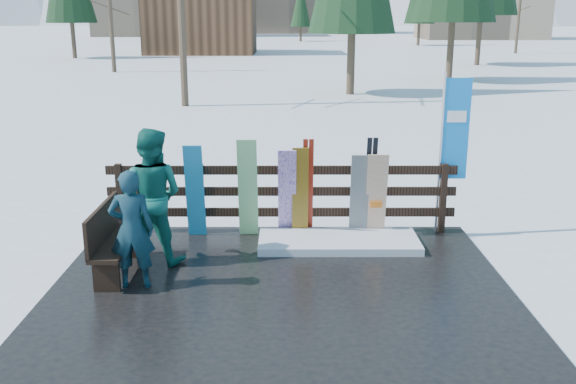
{
  "coord_description": "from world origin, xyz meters",
  "views": [
    {
      "loc": [
        0.09,
        -7.72,
        3.5
      ],
      "look_at": [
        0.1,
        1.0,
        1.1
      ],
      "focal_mm": 40.0,
      "sensor_mm": 36.0,
      "label": 1
    }
  ],
  "objects_px": {
    "rental_flag": "(452,135)",
    "person_back": "(151,196)",
    "snowboard_2": "(300,193)",
    "snowboard_4": "(359,196)",
    "bench": "(111,238)",
    "snowboard_1": "(248,188)",
    "person_front": "(132,229)",
    "snowboard_5": "(376,196)",
    "snowboard_0": "(195,191)",
    "snowboard_3": "(287,193)"
  },
  "relations": [
    {
      "from": "snowboard_3",
      "to": "rental_flag",
      "type": "bearing_deg",
      "value": 5.92
    },
    {
      "from": "snowboard_4",
      "to": "person_back",
      "type": "distance_m",
      "value": 3.23
    },
    {
      "from": "snowboard_2",
      "to": "snowboard_4",
      "type": "relative_size",
      "value": 1.09
    },
    {
      "from": "snowboard_5",
      "to": "bench",
      "type": "bearing_deg",
      "value": -158.55
    },
    {
      "from": "person_front",
      "to": "person_back",
      "type": "bearing_deg",
      "value": -99.23
    },
    {
      "from": "bench",
      "to": "snowboard_1",
      "type": "bearing_deg",
      "value": 40.1
    },
    {
      "from": "person_back",
      "to": "bench",
      "type": "bearing_deg",
      "value": 58.16
    },
    {
      "from": "bench",
      "to": "snowboard_3",
      "type": "height_order",
      "value": "snowboard_3"
    },
    {
      "from": "snowboard_2",
      "to": "rental_flag",
      "type": "height_order",
      "value": "rental_flag"
    },
    {
      "from": "snowboard_4",
      "to": "person_front",
      "type": "bearing_deg",
      "value": -148.35
    },
    {
      "from": "bench",
      "to": "person_back",
      "type": "bearing_deg",
      "value": 46.08
    },
    {
      "from": "snowboard_3",
      "to": "person_back",
      "type": "bearing_deg",
      "value": -152.38
    },
    {
      "from": "snowboard_0",
      "to": "person_front",
      "type": "xyz_separation_m",
      "value": [
        -0.54,
        -1.93,
        0.02
      ]
    },
    {
      "from": "snowboard_4",
      "to": "bench",
      "type": "bearing_deg",
      "value": -157.08
    },
    {
      "from": "bench",
      "to": "person_front",
      "type": "xyz_separation_m",
      "value": [
        0.4,
        -0.44,
        0.27
      ]
    },
    {
      "from": "person_back",
      "to": "snowboard_1",
      "type": "bearing_deg",
      "value": -130.28
    },
    {
      "from": "person_front",
      "to": "snowboard_1",
      "type": "bearing_deg",
      "value": -130.18
    },
    {
      "from": "snowboard_5",
      "to": "person_back",
      "type": "xyz_separation_m",
      "value": [
        -3.32,
        -1.0,
        0.28
      ]
    },
    {
      "from": "person_back",
      "to": "person_front",
      "type": "bearing_deg",
      "value": 97.56
    },
    {
      "from": "bench",
      "to": "snowboard_1",
      "type": "distance_m",
      "value": 2.33
    },
    {
      "from": "rental_flag",
      "to": "snowboard_3",
      "type": "bearing_deg",
      "value": -174.08
    },
    {
      "from": "snowboard_4",
      "to": "snowboard_1",
      "type": "bearing_deg",
      "value": 180.0
    },
    {
      "from": "snowboard_1",
      "to": "snowboard_4",
      "type": "distance_m",
      "value": 1.76
    },
    {
      "from": "bench",
      "to": "snowboard_5",
      "type": "height_order",
      "value": "snowboard_5"
    },
    {
      "from": "snowboard_0",
      "to": "snowboard_5",
      "type": "xyz_separation_m",
      "value": [
        2.85,
        -0.0,
        -0.07
      ]
    },
    {
      "from": "snowboard_2",
      "to": "snowboard_4",
      "type": "height_order",
      "value": "snowboard_2"
    },
    {
      "from": "snowboard_1",
      "to": "rental_flag",
      "type": "xyz_separation_m",
      "value": [
        3.22,
        0.27,
        0.8
      ]
    },
    {
      "from": "bench",
      "to": "snowboard_1",
      "type": "height_order",
      "value": "snowboard_1"
    },
    {
      "from": "snowboard_2",
      "to": "bench",
      "type": "bearing_deg",
      "value": -150.12
    },
    {
      "from": "rental_flag",
      "to": "person_back",
      "type": "bearing_deg",
      "value": -164.27
    },
    {
      "from": "snowboard_2",
      "to": "person_front",
      "type": "xyz_separation_m",
      "value": [
        -2.2,
        -1.93,
        0.04
      ]
    },
    {
      "from": "snowboard_0",
      "to": "snowboard_2",
      "type": "relative_size",
      "value": 1.03
    },
    {
      "from": "snowboard_0",
      "to": "snowboard_1",
      "type": "distance_m",
      "value": 0.83
    },
    {
      "from": "snowboard_1",
      "to": "snowboard_3",
      "type": "height_order",
      "value": "snowboard_1"
    },
    {
      "from": "bench",
      "to": "snowboard_4",
      "type": "bearing_deg",
      "value": 22.92
    },
    {
      "from": "snowboard_2",
      "to": "person_front",
      "type": "height_order",
      "value": "person_front"
    },
    {
      "from": "bench",
      "to": "rental_flag",
      "type": "relative_size",
      "value": 0.58
    },
    {
      "from": "snowboard_0",
      "to": "snowboard_2",
      "type": "xyz_separation_m",
      "value": [
        1.65,
        -0.0,
        -0.02
      ]
    },
    {
      "from": "rental_flag",
      "to": "person_back",
      "type": "height_order",
      "value": "rental_flag"
    },
    {
      "from": "snowboard_2",
      "to": "snowboard_3",
      "type": "relative_size",
      "value": 0.99
    },
    {
      "from": "bench",
      "to": "snowboard_2",
      "type": "height_order",
      "value": "snowboard_2"
    },
    {
      "from": "rental_flag",
      "to": "person_front",
      "type": "xyz_separation_m",
      "value": [
        -4.59,
        -2.2,
        -0.82
      ]
    },
    {
      "from": "snowboard_1",
      "to": "snowboard_0",
      "type": "bearing_deg",
      "value": 180.0
    },
    {
      "from": "snowboard_3",
      "to": "bench",
      "type": "bearing_deg",
      "value": -148.02
    },
    {
      "from": "snowboard_3",
      "to": "person_front",
      "type": "xyz_separation_m",
      "value": [
        -1.99,
        -1.93,
        0.05
      ]
    },
    {
      "from": "snowboard_2",
      "to": "snowboard_5",
      "type": "height_order",
      "value": "snowboard_2"
    },
    {
      "from": "snowboard_1",
      "to": "snowboard_5",
      "type": "xyz_separation_m",
      "value": [
        2.02,
        0.0,
        -0.12
      ]
    },
    {
      "from": "snowboard_3",
      "to": "rental_flag",
      "type": "height_order",
      "value": "rental_flag"
    },
    {
      "from": "person_front",
      "to": "bench",
      "type": "bearing_deg",
      "value": -52.61
    },
    {
      "from": "rental_flag",
      "to": "bench",
      "type": "bearing_deg",
      "value": -160.57
    }
  ]
}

